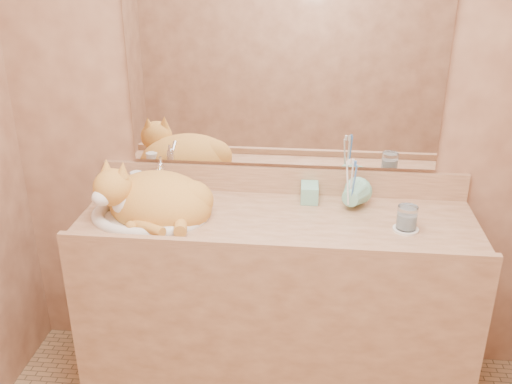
# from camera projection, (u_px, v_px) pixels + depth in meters

# --- Properties ---
(wall_back) EXTENTS (2.40, 0.02, 2.50)m
(wall_back) POSITION_uv_depth(u_px,v_px,m) (283.00, 104.00, 2.38)
(wall_back) COLOR brown
(wall_back) RESTS_ON ground
(vanity_counter) EXTENTS (1.60, 0.55, 0.85)m
(vanity_counter) POSITION_uv_depth(u_px,v_px,m) (275.00, 307.00, 2.47)
(vanity_counter) COLOR brown
(vanity_counter) RESTS_ON floor
(mirror) EXTENTS (1.30, 0.02, 0.80)m
(mirror) POSITION_uv_depth(u_px,v_px,m) (283.00, 71.00, 2.32)
(mirror) COLOR white
(mirror) RESTS_ON wall_back
(sink_basin) EXTENTS (0.52, 0.45, 0.15)m
(sink_basin) POSITION_uv_depth(u_px,v_px,m) (150.00, 199.00, 2.30)
(sink_basin) COLOR white
(sink_basin) RESTS_ON vanity_counter
(faucet) EXTENTS (0.06, 0.12, 0.17)m
(faucet) POSITION_uv_depth(u_px,v_px,m) (161.00, 179.00, 2.46)
(faucet) COLOR silver
(faucet) RESTS_ON vanity_counter
(cat) EXTENTS (0.55, 0.50, 0.25)m
(cat) POSITION_uv_depth(u_px,v_px,m) (153.00, 197.00, 2.30)
(cat) COLOR #C27D2C
(cat) RESTS_ON sink_basin
(soap_dispenser) EXTENTS (0.08, 0.08, 0.17)m
(soap_dispenser) POSITION_uv_depth(u_px,v_px,m) (310.00, 188.00, 2.37)
(soap_dispenser) COLOR #7DC9AD
(soap_dispenser) RESTS_ON vanity_counter
(toothbrush_cup) EXTENTS (0.16, 0.16, 0.11)m
(toothbrush_cup) POSITION_uv_depth(u_px,v_px,m) (350.00, 200.00, 2.33)
(toothbrush_cup) COLOR #7DC9AD
(toothbrush_cup) RESTS_ON vanity_counter
(toothbrushes) EXTENTS (0.04, 0.04, 0.24)m
(toothbrushes) POSITION_uv_depth(u_px,v_px,m) (351.00, 182.00, 2.29)
(toothbrushes) COLOR white
(toothbrushes) RESTS_ON toothbrush_cup
(saucer) EXTENTS (0.10, 0.10, 0.01)m
(saucer) POSITION_uv_depth(u_px,v_px,m) (406.00, 229.00, 2.20)
(saucer) COLOR white
(saucer) RESTS_ON vanity_counter
(water_glass) EXTENTS (0.08, 0.08, 0.09)m
(water_glass) POSITION_uv_depth(u_px,v_px,m) (407.00, 218.00, 2.18)
(water_glass) COLOR white
(water_glass) RESTS_ON saucer
(lotion_bottle) EXTENTS (0.05, 0.05, 0.12)m
(lotion_bottle) POSITION_uv_depth(u_px,v_px,m) (137.00, 186.00, 2.45)
(lotion_bottle) COLOR white
(lotion_bottle) RESTS_ON vanity_counter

